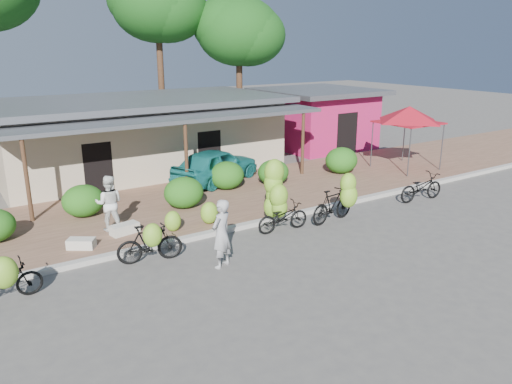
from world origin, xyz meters
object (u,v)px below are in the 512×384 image
tree_center_right (153,4)px  bike_left (150,242)px  sack_near (125,229)px  bystander (109,203)px  bike_center (278,201)px  vendor (221,234)px  tree_near_right (235,30)px  sack_far (81,243)px  bike_far_right (421,187)px  teal_van (216,165)px  bike_right (337,202)px  red_canopy (409,114)px  bike_far_left (2,282)px

tree_center_right → bike_left: size_ratio=5.29×
sack_near → bystander: size_ratio=0.49×
bike_left → sack_near: (0.04, 2.20, -0.32)m
bike_center → bystander: bearing=66.3°
vendor → tree_near_right: bearing=-147.2°
sack_far → sack_near: bearing=17.3°
bike_far_right → teal_van: size_ratio=0.49×
bike_right → bike_far_right: (4.31, 0.09, -0.21)m
sack_far → teal_van: size_ratio=0.18×
teal_van → bike_left: bearing=116.1°
tree_near_right → bike_center: (-6.40, -13.22, -5.53)m
bike_center → vendor: bike_center is taller
bike_left → vendor: (1.48, -1.25, 0.34)m
bike_far_right → bystander: (-10.81, 3.01, 0.47)m
sack_far → bystander: size_ratio=0.43×
bike_left → sack_near: bearing=11.9°
bike_right → tree_center_right: bearing=-9.4°
bike_far_right → bike_center: bearing=90.1°
tree_near_right → red_canopy: tree_near_right is taller
tree_near_right → bike_far_right: size_ratio=4.04×
red_canopy → bike_far_right: (-3.17, -3.49, -2.09)m
vendor → bystander: (-1.70, 3.97, 0.06)m
bike_right → teal_van: 6.33m
bike_right → sack_near: bike_right is taller
red_canopy → bike_far_left: (-17.39, -3.47, -2.06)m
teal_van → bike_far_right: bearing=-161.1°
vendor → tree_center_right: bearing=-132.5°
tree_center_right → teal_van: bearing=-99.3°
sack_far → vendor: vendor is taller
vendor → red_canopy: bearing=175.0°
tree_near_right → sack_near: tree_near_right is taller
bike_center → vendor: bearing=121.7°
vendor → teal_van: bearing=-142.6°
bike_far_right → tree_near_right: bearing=4.3°
tree_center_right → bike_center: tree_center_right is taller
bike_left → sack_far: (-1.37, 1.76, -0.33)m
sack_near → bike_far_left: bearing=-146.0°
bike_far_left → bike_left: bike_far_left is taller
sack_near → bike_left: bearing=-91.0°
bystander → teal_van: bystander is taller
bike_right → bike_far_left: bearing=81.8°
bike_far_left → bike_far_right: (14.22, -0.02, -0.03)m
bystander → sack_near: bearing=141.8°
sack_far → bystander: 1.67m
vendor → bystander: 4.32m
sack_near → vendor: size_ratio=0.46×
tree_near_right → bystander: tree_near_right is taller
tree_near_right → bike_left: bearing=-128.7°
tree_near_right → sack_far: bearing=-136.1°
bike_far_left → bystander: 4.56m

